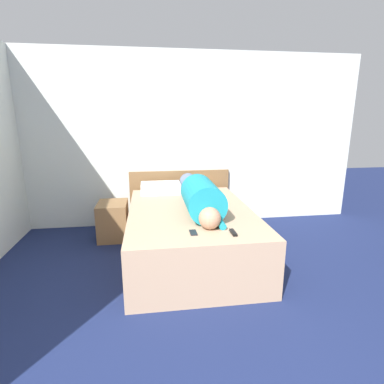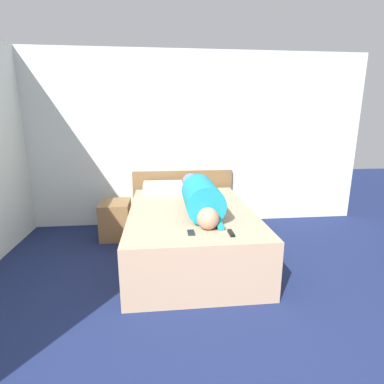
{
  "view_description": "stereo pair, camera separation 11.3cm",
  "coord_description": "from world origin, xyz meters",
  "px_view_note": "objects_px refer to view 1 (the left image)",
  "views": [
    {
      "loc": [
        -0.44,
        -0.99,
        1.66
      ],
      "look_at": [
        0.02,
        2.19,
        0.85
      ],
      "focal_mm": 28.0,
      "sensor_mm": 36.0,
      "label": 1
    },
    {
      "loc": [
        -0.33,
        -1.01,
        1.66
      ],
      "look_at": [
        0.02,
        2.19,
        0.85
      ],
      "focal_mm": 28.0,
      "sensor_mm": 36.0,
      "label": 2
    }
  ],
  "objects_px": {
    "bed": "(190,233)",
    "tv_remote": "(233,232)",
    "pillow_near_headboard": "(161,188)",
    "cell_phone": "(193,233)",
    "nightstand": "(113,220)",
    "person_lying": "(199,195)"
  },
  "relations": [
    {
      "from": "bed",
      "to": "cell_phone",
      "type": "xyz_separation_m",
      "value": [
        -0.07,
        -0.74,
        0.3
      ]
    },
    {
      "from": "bed",
      "to": "person_lying",
      "type": "distance_m",
      "value": 0.48
    },
    {
      "from": "pillow_near_headboard",
      "to": "tv_remote",
      "type": "bearing_deg",
      "value": -69.84
    },
    {
      "from": "nightstand",
      "to": "cell_phone",
      "type": "bearing_deg",
      "value": -57.88
    },
    {
      "from": "nightstand",
      "to": "pillow_near_headboard",
      "type": "relative_size",
      "value": 0.92
    },
    {
      "from": "nightstand",
      "to": "person_lying",
      "type": "height_order",
      "value": "person_lying"
    },
    {
      "from": "pillow_near_headboard",
      "to": "tv_remote",
      "type": "distance_m",
      "value": 1.76
    },
    {
      "from": "person_lying",
      "to": "cell_phone",
      "type": "bearing_deg",
      "value": -103.66
    },
    {
      "from": "tv_remote",
      "to": "cell_phone",
      "type": "relative_size",
      "value": 1.15
    },
    {
      "from": "bed",
      "to": "tv_remote",
      "type": "bearing_deg",
      "value": -69.94
    },
    {
      "from": "person_lying",
      "to": "tv_remote",
      "type": "relative_size",
      "value": 11.76
    },
    {
      "from": "pillow_near_headboard",
      "to": "cell_phone",
      "type": "bearing_deg",
      "value": -81.46
    },
    {
      "from": "bed",
      "to": "cell_phone",
      "type": "relative_size",
      "value": 16.13
    },
    {
      "from": "person_lying",
      "to": "pillow_near_headboard",
      "type": "height_order",
      "value": "person_lying"
    },
    {
      "from": "bed",
      "to": "tv_remote",
      "type": "relative_size",
      "value": 13.98
    },
    {
      "from": "nightstand",
      "to": "pillow_near_headboard",
      "type": "distance_m",
      "value": 0.8
    },
    {
      "from": "person_lying",
      "to": "tv_remote",
      "type": "xyz_separation_m",
      "value": [
        0.19,
        -0.79,
        -0.16
      ]
    },
    {
      "from": "nightstand",
      "to": "person_lying",
      "type": "relative_size",
      "value": 0.29
    },
    {
      "from": "pillow_near_headboard",
      "to": "tv_remote",
      "type": "height_order",
      "value": "pillow_near_headboard"
    },
    {
      "from": "tv_remote",
      "to": "nightstand",
      "type": "bearing_deg",
      "value": 130.13
    },
    {
      "from": "nightstand",
      "to": "cell_phone",
      "type": "distance_m",
      "value": 1.75
    },
    {
      "from": "tv_remote",
      "to": "bed",
      "type": "bearing_deg",
      "value": 110.06
    }
  ]
}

